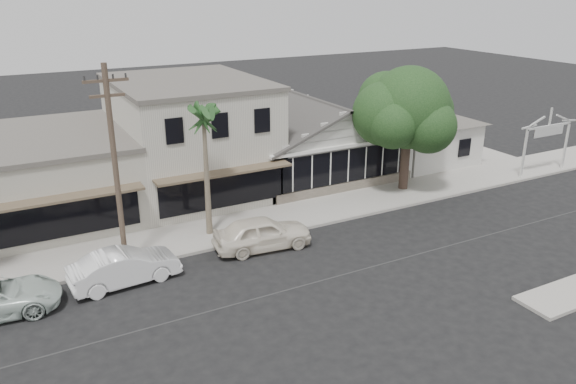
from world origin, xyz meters
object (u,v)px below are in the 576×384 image
utility_pole (115,165)px  car_0 (262,233)px  shade_tree (405,110)px  arch_sign (549,128)px  car_1 (124,267)px

utility_pole → car_0: 7.47m
shade_tree → utility_pole: bearing=-172.5°
arch_sign → car_1: 27.89m
utility_pole → shade_tree: size_ratio=1.19×
utility_pole → arch_sign: bearing=0.2°
car_1 → arch_sign: bearing=-91.5°
car_0 → shade_tree: 12.30m
utility_pole → shade_tree: utility_pole is taller
arch_sign → car_1: arch_sign is taller
arch_sign → utility_pole: 27.45m
car_0 → shade_tree: shade_tree is taller
car_0 → car_1: (-6.55, -0.28, -0.05)m
car_0 → utility_pole: bearing=85.4°
arch_sign → car_0: (-21.19, -1.26, -2.36)m
arch_sign → car_1: bearing=-176.8°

